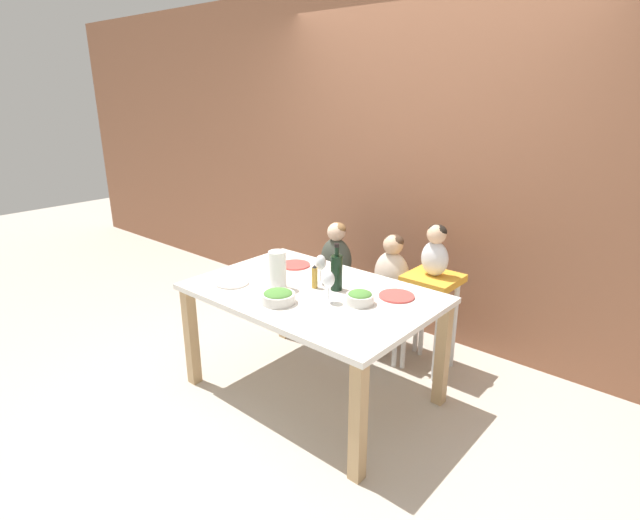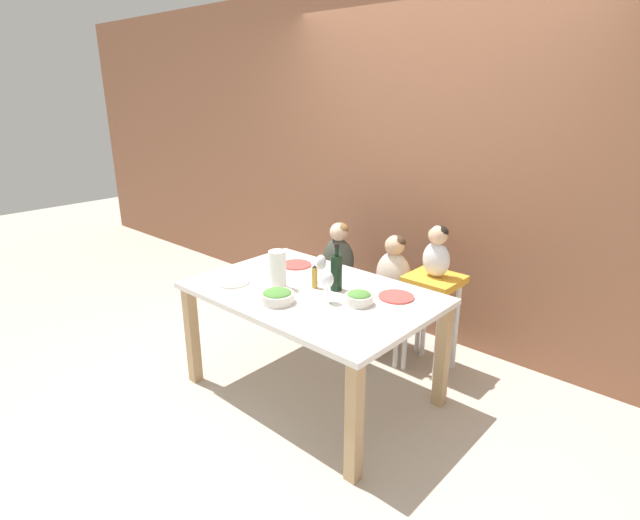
% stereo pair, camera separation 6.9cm
% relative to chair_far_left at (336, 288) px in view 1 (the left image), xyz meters
% --- Properties ---
extents(ground_plane, '(14.00, 14.00, 0.00)m').
position_rel_chair_far_left_xyz_m(ground_plane, '(0.43, -0.77, -0.39)').
color(ground_plane, '#BCB2A3').
extents(wall_back, '(10.00, 0.06, 2.70)m').
position_rel_chair_far_left_xyz_m(wall_back, '(0.43, 0.50, 0.96)').
color(wall_back, '#8E5B42').
rests_on(wall_back, ground_plane).
extents(dining_table, '(1.50, 1.00, 0.72)m').
position_rel_chair_far_left_xyz_m(dining_table, '(0.43, -0.77, 0.25)').
color(dining_table, white).
rests_on(dining_table, ground_plane).
extents(chair_far_left, '(0.41, 0.39, 0.46)m').
position_rel_chair_far_left_xyz_m(chair_far_left, '(0.00, 0.00, 0.00)').
color(chair_far_left, silver).
rests_on(chair_far_left, ground_plane).
extents(chair_far_center, '(0.41, 0.39, 0.46)m').
position_rel_chair_far_left_xyz_m(chair_far_center, '(0.52, 0.00, 0.00)').
color(chair_far_center, silver).
rests_on(chair_far_center, ground_plane).
extents(chair_right_highchair, '(0.35, 0.33, 0.70)m').
position_rel_chair_far_left_xyz_m(chair_right_highchair, '(0.85, -0.00, 0.16)').
color(chair_right_highchair, silver).
rests_on(chair_right_highchair, ground_plane).
extents(person_child_left, '(0.27, 0.18, 0.47)m').
position_rel_chair_far_left_xyz_m(person_child_left, '(-0.00, 0.00, 0.30)').
color(person_child_left, '#3D4238').
rests_on(person_child_left, chair_far_left).
extents(person_child_center, '(0.27, 0.18, 0.47)m').
position_rel_chair_far_left_xyz_m(person_child_center, '(0.52, 0.00, 0.30)').
color(person_child_center, beige).
rests_on(person_child_center, chair_far_center).
extents(person_baby_right, '(0.19, 0.13, 0.35)m').
position_rel_chair_far_left_xyz_m(person_baby_right, '(0.85, 0.00, 0.51)').
color(person_baby_right, silver).
rests_on(person_baby_right, chair_right_highchair).
extents(wine_bottle, '(0.07, 0.07, 0.30)m').
position_rel_chair_far_left_xyz_m(wine_bottle, '(0.54, -0.66, 0.46)').
color(wine_bottle, black).
rests_on(wine_bottle, dining_table).
extents(paper_towel_roll, '(0.11, 0.11, 0.24)m').
position_rel_chair_far_left_xyz_m(paper_towel_roll, '(0.25, -0.88, 0.46)').
color(paper_towel_roll, white).
rests_on(paper_towel_roll, dining_table).
extents(wine_glass_near, '(0.07, 0.07, 0.19)m').
position_rel_chair_far_left_xyz_m(wine_glass_near, '(0.62, -0.84, 0.48)').
color(wine_glass_near, white).
rests_on(wine_glass_near, dining_table).
extents(wine_glass_far, '(0.07, 0.07, 0.19)m').
position_rel_chair_far_left_xyz_m(wine_glass_far, '(0.40, -0.65, 0.48)').
color(wine_glass_far, white).
rests_on(wine_glass_far, dining_table).
extents(salad_bowl_large, '(0.20, 0.20, 0.08)m').
position_rel_chair_far_left_xyz_m(salad_bowl_large, '(0.41, -1.04, 0.38)').
color(salad_bowl_large, silver).
rests_on(salad_bowl_large, dining_table).
extents(salad_bowl_small, '(0.16, 0.16, 0.08)m').
position_rel_chair_far_left_xyz_m(salad_bowl_small, '(0.77, -0.74, 0.38)').
color(salad_bowl_small, silver).
rests_on(salad_bowl_small, dining_table).
extents(dinner_plate_front_left, '(0.21, 0.21, 0.01)m').
position_rel_chair_far_left_xyz_m(dinner_plate_front_left, '(-0.03, -1.02, 0.34)').
color(dinner_plate_front_left, silver).
rests_on(dinner_plate_front_left, dining_table).
extents(dinner_plate_back_left, '(0.21, 0.21, 0.01)m').
position_rel_chair_far_left_xyz_m(dinner_plate_back_left, '(0.04, -0.51, 0.34)').
color(dinner_plate_back_left, '#D14C47').
rests_on(dinner_plate_back_left, dining_table).
extents(dinner_plate_back_right, '(0.21, 0.21, 0.01)m').
position_rel_chair_far_left_xyz_m(dinner_plate_back_right, '(0.88, -0.52, 0.34)').
color(dinner_plate_back_right, '#D14C47').
rests_on(dinner_plate_back_right, dining_table).
extents(condiment_bottle_hot_sauce, '(0.04, 0.04, 0.15)m').
position_rel_chair_far_left_xyz_m(condiment_bottle_hot_sauce, '(0.41, -0.73, 0.41)').
color(condiment_bottle_hot_sauce, '#BC8E33').
rests_on(condiment_bottle_hot_sauce, dining_table).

